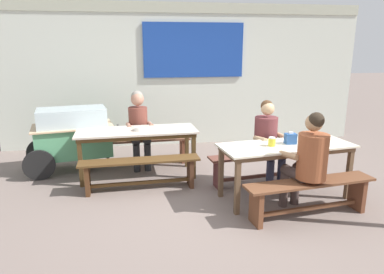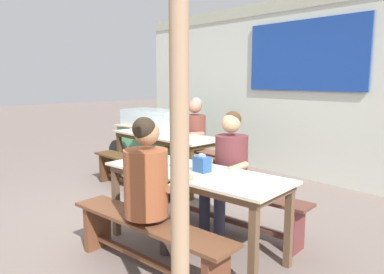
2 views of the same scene
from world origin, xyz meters
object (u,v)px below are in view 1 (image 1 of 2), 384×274
bench_near_back (264,163)px  bench_near_front (310,192)px  person_near_front (308,158)px  bench_far_front (140,169)px  dining_table_near (286,150)px  soup_bowl (139,129)px  food_cart (72,134)px  tissue_box (290,139)px  condiment_jar (272,142)px  dining_table_far (137,135)px  person_right_near_table (268,138)px  person_center_facing (139,124)px  bench_far_back (136,147)px

bench_near_back → bench_near_front: 1.15m
person_near_front → bench_far_front: bearing=150.9°
dining_table_near → soup_bowl: bearing=149.6°
bench_far_front → bench_near_front: size_ratio=1.03×
dining_table_near → food_cart: (-2.98, 1.66, -0.07)m
tissue_box → soup_bowl: 2.24m
bench_far_front → tissue_box: bearing=-15.6°
condiment_jar → soup_bowl: (-1.68, 1.14, -0.03)m
dining_table_far → dining_table_near: 2.25m
dining_table_far → tissue_box: tissue_box is taller
tissue_box → person_right_near_table: bearing=104.9°
food_cart → person_near_front: (3.03, -2.17, 0.13)m
dining_table_near → bench_far_front: bearing=163.0°
tissue_box → person_center_facing: bearing=140.3°
bench_near_back → tissue_box: bearing=-75.7°
person_near_front → condiment_jar: size_ratio=10.96×
bench_near_front → food_cart: food_cart is taller
person_near_front → bench_near_back: bearing=96.4°
food_cart → person_center_facing: (1.09, 0.00, 0.13)m
food_cart → dining_table_near: bearing=-29.1°
bench_near_back → person_right_near_table: (0.01, -0.06, 0.40)m
food_cart → person_center_facing: 1.10m
food_cart → person_right_near_table: person_right_near_table is taller
food_cart → condiment_jar: 3.25m
person_near_front → food_cart: bearing=144.4°
bench_far_back → food_cart: bearing=-175.9°
bench_far_back → food_cart: (-1.03, -0.07, 0.29)m
bench_far_front → condiment_jar: 1.87m
bench_far_back → tissue_box: size_ratio=11.55×
dining_table_far → person_right_near_table: bearing=-19.2°
bench_near_front → tissue_box: size_ratio=10.21×
bench_far_front → bench_near_back: same height
bench_near_back → soup_bowl: (-1.82, 0.54, 0.47)m
dining_table_near → bench_near_back: 0.68m
bench_far_front → bench_near_front: bearing=-30.2°
dining_table_near → bench_near_front: (0.07, -0.57, -0.36)m
bench_far_back → bench_near_front: bearing=-48.7°
bench_far_front → person_near_front: (1.96, -1.09, 0.42)m
dining_table_near → bench_near_front: size_ratio=1.11×
bench_near_front → person_near_front: size_ratio=1.29×
condiment_jar → bench_near_back: bearing=76.4°
bench_far_back → bench_far_front: bearing=-87.7°
bench_near_front → food_cart: size_ratio=1.00×
person_center_facing → person_near_front: bearing=-48.2°
bench_far_back → soup_bowl: (0.06, -0.62, 0.46)m
person_right_near_table → person_near_front: bearing=-83.8°
dining_table_far → dining_table_near: (1.93, -1.16, -0.00)m
dining_table_near → tissue_box: 0.17m
condiment_jar → bench_far_front: bearing=160.1°
bench_far_front → person_near_front: size_ratio=1.32×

